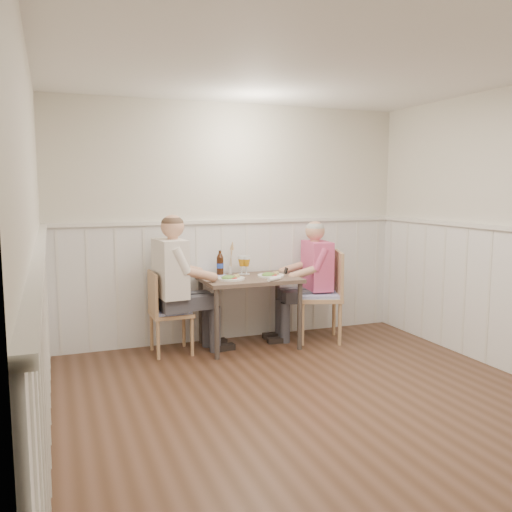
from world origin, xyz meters
The scene contains 16 objects.
ground_plane centered at (0.00, 0.00, 0.00)m, with size 4.50×4.50×0.00m, color #452B1B.
room_shell centered at (0.00, 0.00, 1.52)m, with size 4.04×4.54×2.60m.
wainscot centered at (0.00, 0.69, 0.69)m, with size 4.00×4.49×1.34m.
dining_table centered at (0.04, 1.84, 0.65)m, with size 1.00×0.70×0.75m.
chair_right centered at (0.90, 1.77, 0.54)m, with size 0.60×0.60×1.00m.
chair_left centered at (-0.85, 1.90, 0.46)m, with size 0.41×0.41×0.85m.
man_in_pink centered at (0.82, 1.90, 0.56)m, with size 0.65×0.45×1.35m.
diner_cream centered at (-0.76, 1.85, 0.61)m, with size 0.70×0.49×1.45m.
plate_man centered at (0.26, 1.80, 0.77)m, with size 0.28×0.28×0.07m.
plate_diner centered at (-0.20, 1.77, 0.77)m, with size 0.28×0.28×0.07m.
beer_glass_a centered at (0.07, 2.03, 0.89)m, with size 0.08×0.08×0.20m.
beer_glass_b centered at (0.03, 2.06, 0.89)m, with size 0.08×0.08×0.20m.
beer_bottle centered at (-0.21, 2.09, 0.87)m, with size 0.08×0.08×0.27m.
rolled_napkin centered at (0.20, 1.55, 0.77)m, with size 0.18×0.12×0.04m.
grass_vase centered at (-0.08, 2.13, 0.92)m, with size 0.04×0.04×0.37m.
gingham_mat centered at (-0.30, 2.06, 0.75)m, with size 0.31×0.25×0.01m.
Camera 1 is at (-1.90, -3.46, 1.69)m, focal length 38.00 mm.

